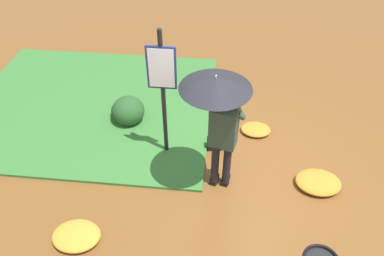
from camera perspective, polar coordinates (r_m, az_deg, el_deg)
ground_plane at (r=6.14m, az=6.92°, el=-7.88°), size 18.00×18.00×0.00m
grass_verge at (r=7.80m, az=-15.04°, el=3.45°), size 4.80×4.00×0.05m
person_with_umbrella at (r=4.99m, az=4.16°, el=3.34°), size 0.96×0.96×2.04m
info_sign_post at (r=5.65m, az=-4.53°, el=6.96°), size 0.44×0.07×2.30m
handbag at (r=6.53m, az=3.65°, el=-2.29°), size 0.32×0.19×0.37m
shrub_cluster at (r=7.11m, az=-9.90°, el=2.63°), size 0.66×0.60×0.54m
leaf_pile_near_person at (r=6.99m, az=9.68°, el=-0.21°), size 0.54×0.43×0.12m
leaf_pile_by_bench at (r=5.61m, az=-17.22°, el=-15.43°), size 0.68×0.54×0.15m
leaf_pile_far_path at (r=6.28m, az=18.69°, el=-7.83°), size 0.72×0.57×0.16m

